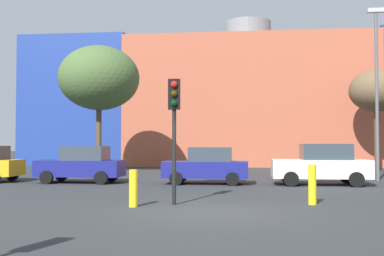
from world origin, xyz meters
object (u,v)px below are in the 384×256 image
Objects in this scene: traffic_light_island at (174,112)px; bollard_yellow_1 at (133,188)px; parked_car_3 at (321,164)px; bollard_yellow_0 at (312,185)px; bare_tree_1 at (376,91)px; street_lamp at (377,83)px; parked_car_1 at (82,165)px; parked_car_2 at (207,166)px; bare_tree_0 at (99,78)px.

bollard_yellow_1 is at bearing -69.05° from traffic_light_island.
parked_car_3 is 6.92m from bollard_yellow_0.
bollard_yellow_0 is (-6.93, -18.50, -4.78)m from bare_tree_1.
bollard_yellow_0 reaches higher than bollard_yellow_1.
bare_tree_1 is 6.45× the size of bollard_yellow_1.
bollard_yellow_1 is at bearing -132.81° from street_lamp.
street_lamp is at bearing 132.63° from traffic_light_island.
parked_car_3 is at bearing 50.28° from bollard_yellow_1.
parked_car_3 reaches higher than parked_car_1.
bare_tree_1 is 23.50m from bollard_yellow_1.
parked_car_3 is at bearing -180.00° from parked_car_1.
parked_car_2 is 16.44m from bare_tree_1.
parked_car_1 reaches higher than bollard_yellow_1.
traffic_light_island is at bearing 86.85° from parked_car_2.
bollard_yellow_0 is at bearing -110.54° from bare_tree_1.
parked_car_3 reaches higher than bollard_yellow_0.
bollard_yellow_1 is at bearing 50.28° from parked_car_3.
street_lamp is at bearing 47.19° from bollard_yellow_1.
street_lamp is (-2.50, -9.22, -0.63)m from bare_tree_1.
street_lamp is at bearing 64.45° from bollard_yellow_0.
parked_car_2 is 5.03m from parked_car_3.
parked_car_2 is at bearing 79.23° from bollard_yellow_1.
traffic_light_island reaches higher than bollard_yellow_0.
bollard_yellow_0 is (3.66, -6.78, -0.23)m from parked_car_2.
traffic_light_island is 0.54× the size of bare_tree_1.
traffic_light_island is at bearing -64.81° from bare_tree_0.
parked_car_1 is 11.65m from bollard_yellow_0.
bare_tree_0 is at bearing -31.73° from parked_car_3.
parked_car_3 is 0.52× the size of bare_tree_0.
street_lamp reaches higher than traffic_light_island.
parked_car_2 is (5.81, -0.00, -0.02)m from parked_car_1.
bare_tree_0 is at bearing -161.21° from traffic_light_island.
parked_car_3 is 5.52m from street_lamp.
bare_tree_1 reaches higher than parked_car_3.
traffic_light_island is 22.11m from bare_tree_1.
traffic_light_island reaches higher than bollard_yellow_1.
street_lamp is (15.56, -5.22, -1.22)m from bare_tree_0.
bare_tree_1 is (10.59, 11.72, 4.55)m from parked_car_2.
parked_car_3 is (10.84, 0.00, 0.05)m from parked_car_1.
bare_tree_0 is (-1.65, 7.72, 5.12)m from parked_car_1.
parked_car_1 is 9.41m from bare_tree_0.
street_lamp is (9.59, 10.35, 4.22)m from bollard_yellow_1.
street_lamp reaches higher than parked_car_1.
parked_car_1 is 0.46× the size of street_lamp.
parked_car_2 is 0.47× the size of bare_tree_0.
parked_car_1 is 20.66m from bare_tree_1.
bollard_yellow_1 is at bearing -121.69° from bare_tree_1.
traffic_light_island is at bearing 27.36° from bollard_yellow_1.
traffic_light_island is at bearing 126.61° from parked_car_1.
bollard_yellow_0 is at bearing -52.51° from bare_tree_0.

